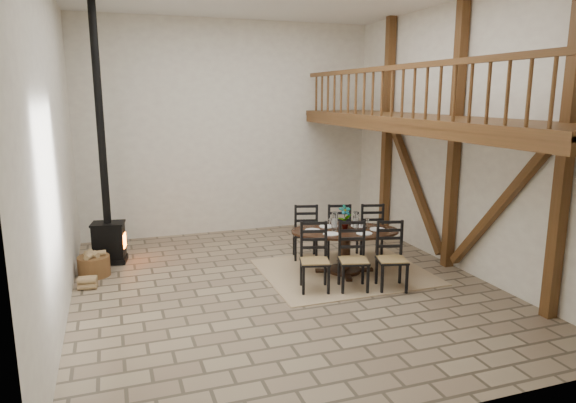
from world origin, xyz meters
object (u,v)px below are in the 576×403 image
object	(u,v)px
dining_table	(345,251)
log_stack	(88,283)
wood_stove	(107,207)
log_basket	(94,265)

from	to	relation	value
dining_table	log_stack	size ratio (longest dim) A/B	7.86
dining_table	wood_stove	distance (m)	4.71
dining_table	wood_stove	size ratio (longest dim) A/B	0.53
wood_stove	log_basket	distance (m)	1.21
dining_table	log_basket	world-z (taller)	dining_table
log_stack	dining_table	bearing A→B (deg)	-8.64
wood_stove	log_basket	world-z (taller)	wood_stove
wood_stove	log_basket	bearing A→B (deg)	-101.97
log_basket	log_stack	size ratio (longest dim) A/B	1.71
wood_stove	log_stack	bearing A→B (deg)	-95.96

